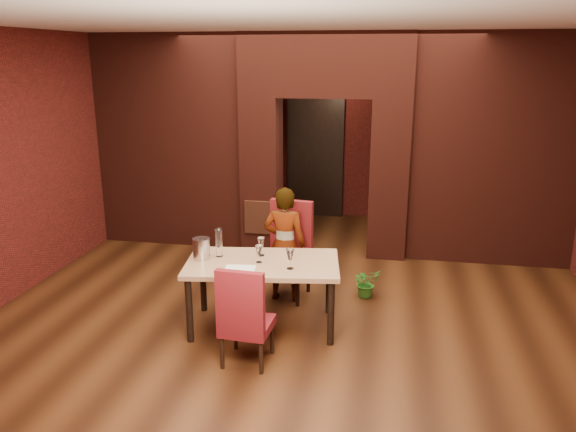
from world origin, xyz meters
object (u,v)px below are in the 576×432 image
dining_table (263,294)px  person_seated (285,244)px  wine_glass_a (261,247)px  wine_glass_b (259,254)px  potted_plant (366,283)px  chair_far (286,251)px  water_bottle (219,242)px  chair_near (247,314)px  wine_glass_c (290,259)px  wine_bucket (202,249)px

dining_table → person_seated: 0.83m
person_seated → wine_glass_a: person_seated is taller
wine_glass_b → potted_plant: bearing=43.2°
chair_far → water_bottle: size_ratio=3.58×
wine_glass_a → chair_near: bearing=-85.3°
dining_table → wine_glass_c: bearing=-32.6°
dining_table → wine_bucket: (-0.67, -0.03, 0.49)m
chair_near → wine_glass_c: size_ratio=4.73×
chair_near → wine_glass_a: 0.99m
wine_glass_c → dining_table: bearing=155.6°
dining_table → wine_glass_c: wine_glass_c is taller
water_bottle → wine_glass_b: bearing=-12.1°
chair_far → water_bottle: chair_far is taller
chair_far → chair_near: size_ratio=1.16×
chair_near → wine_glass_c: 0.76m
person_seated → potted_plant: size_ratio=3.83×
chair_near → wine_glass_b: (-0.05, 0.71, 0.35)m
chair_near → wine_bucket: size_ratio=4.40×
potted_plant → wine_glass_c: bearing=-122.7°
wine_bucket → potted_plant: (1.74, 1.04, -0.69)m
wine_glass_b → wine_glass_c: bearing=-18.8°
chair_near → wine_glass_a: size_ratio=4.91×
wine_glass_a → wine_bucket: wine_bucket is taller
person_seated → wine_bucket: 1.11m
wine_glass_a → potted_plant: bearing=36.2°
wine_glass_c → wine_glass_b: bearing=161.2°
person_seated → wine_glass_c: size_ratio=6.58×
chair_near → wine_bucket: 1.05m
wine_glass_a → water_bottle: 0.46m
wine_glass_a → wine_bucket: size_ratio=0.90×
wine_bucket → chair_far: bearing=48.5°
chair_near → potted_plant: size_ratio=2.75×
water_bottle → potted_plant: (1.57, 0.93, -0.74)m
chair_far → person_seated: (0.00, -0.07, 0.11)m
dining_table → chair_far: size_ratio=1.38×
wine_glass_c → wine_bucket: wine_bucket is taller
wine_glass_c → water_bottle: (-0.83, 0.22, 0.06)m
wine_glass_a → water_bottle: bearing=-166.3°
dining_table → person_seated: bearing=74.9°
wine_glass_b → potted_plant: size_ratio=0.51×
chair_far → person_seated: bearing=-81.9°
chair_near → person_seated: (0.07, 1.50, 0.20)m
chair_far → wine_glass_b: chair_far is taller
wine_glass_a → wine_glass_c: 0.51m
wine_glass_a → wine_glass_c: (0.39, -0.33, 0.00)m
wine_glass_c → chair_far: bearing=103.5°
water_bottle → chair_far: bearing=51.9°
potted_plant → person_seated: bearing=-165.8°
chair_far → wine_glass_b: size_ratio=6.23×
chair_near → wine_glass_c: bearing=-114.5°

